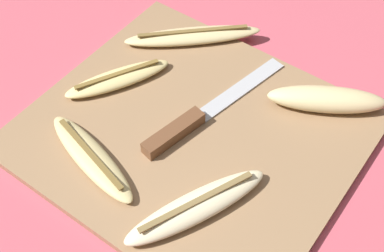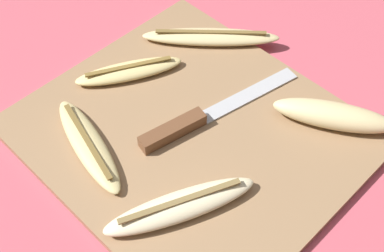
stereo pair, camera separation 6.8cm
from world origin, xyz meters
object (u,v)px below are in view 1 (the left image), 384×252
Objects in this scene: banana_ripe_center at (326,99)px; banana_bright_far at (197,206)px; knife at (190,122)px; banana_mellow_near at (193,36)px; banana_spotted_left at (91,157)px; banana_golden_short at (118,79)px.

banana_ripe_center reaches higher than banana_bright_far.
knife is 0.13m from banana_bright_far.
banana_spotted_left is at bearing -83.32° from banana_mellow_near.
banana_ripe_center is 1.03× the size of banana_golden_short.
knife is at bearing -133.95° from banana_ripe_center.
banana_bright_far is (-0.05, -0.23, -0.01)m from banana_ripe_center.
knife and banana_spotted_left have the same top height.
banana_golden_short is at bearing -103.76° from banana_mellow_near.
banana_bright_far is 0.24m from banana_golden_short.
banana_ripe_center is at bearing 78.78° from banana_bright_far.
banana_mellow_near is at bearing 179.17° from banana_ripe_center.
banana_ripe_center reaches higher than banana_spotted_left.
banana_spotted_left is at bearing -127.46° from banana_ripe_center.
banana_ripe_center is at bearing 52.54° from banana_spotted_left.
knife is 1.63× the size of banana_golden_short.
banana_ripe_center is 0.84× the size of banana_bright_far.
banana_ripe_center reaches higher than knife.
banana_golden_short is (-0.06, 0.12, -0.00)m from banana_spotted_left.
knife is 1.43× the size of banana_spotted_left.
banana_bright_far reaches higher than knife.
banana_spotted_left and banana_golden_short have the same top height.
banana_ripe_center is 0.32m from banana_spotted_left.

